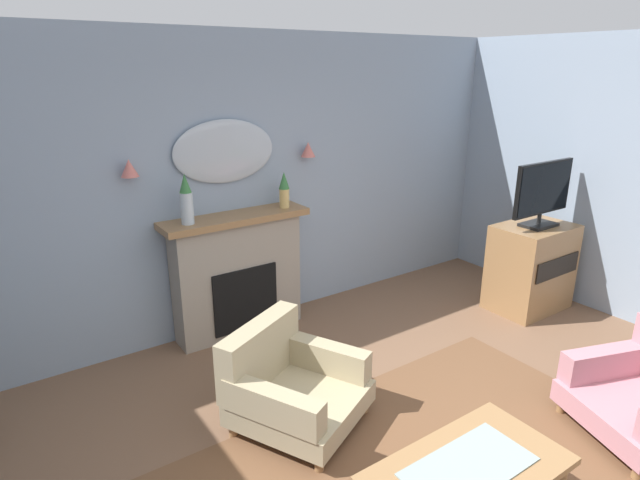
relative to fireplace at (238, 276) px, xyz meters
The scene contains 11 objects.
wall_back 0.84m from the fireplace, 61.70° to the left, with size 7.30×0.10×2.74m, color #8C9EB2.
fireplace is the anchor object (origin of this frame).
mantel_vase_left 0.92m from the fireplace, behind, with size 0.11×0.11×0.43m.
mantel_vase_right 0.91m from the fireplace, ahead, with size 0.10×0.10×0.34m.
wall_mirror 1.15m from the fireplace, 90.00° to the left, with size 0.96×0.06×0.56m, color #B2BCC6.
wall_sconce_left 1.38m from the fireplace, behind, with size 0.14×0.14×0.14m, color #D17066.
wall_sconce_right 1.38m from the fireplace, ahead, with size 0.14×0.14×0.14m, color #D17066.
coffee_table 2.78m from the fireplace, 90.94° to the right, with size 1.10×0.60×0.45m.
armchair_in_corner 1.47m from the fireplace, 102.63° to the right, with size 1.08×1.09×0.71m.
tv_cabinet 2.99m from the fireplace, 24.55° to the right, with size 0.80×0.57×0.90m.
tv_flatscreen 3.08m from the fireplace, 24.91° to the right, with size 0.84×0.24×0.65m.
Camera 1 is at (-2.07, -1.39, 2.43)m, focal length 29.42 mm.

